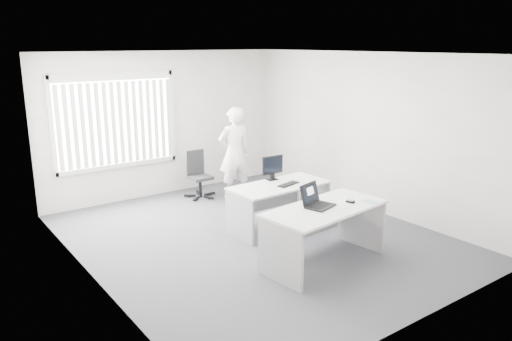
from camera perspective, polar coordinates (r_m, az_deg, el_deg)
ground at (r=7.86m, az=-0.13°, el=-7.62°), size 6.00×6.00×0.00m
wall_back at (r=9.99m, az=-10.35°, el=5.28°), size 5.00×0.02×2.80m
wall_front at (r=5.40m, az=18.96°, el=-3.13°), size 5.00×0.02×2.80m
wall_left at (r=6.35m, az=-18.70°, el=-0.52°), size 0.02×6.00×2.80m
wall_right at (r=9.12m, az=12.71°, el=4.29°), size 0.02×6.00×2.80m
ceiling at (r=7.29m, az=-0.15°, el=13.23°), size 5.00×6.00×0.02m
window at (r=9.55m, az=-15.70°, el=5.46°), size 2.32×0.06×1.76m
blinds at (r=9.50m, az=-15.56°, el=5.24°), size 2.20×0.10×1.50m
desk_near at (r=6.86m, az=7.87°, el=-5.95°), size 1.86×1.03×0.81m
desk_far at (r=8.08m, az=2.65°, el=-3.01°), size 1.64×0.81×0.74m
office_chair at (r=9.82m, az=-6.53°, el=-1.40°), size 0.53×0.53×0.92m
person at (r=9.62m, az=-2.49°, el=2.04°), size 0.71×0.53×1.78m
laptop at (r=6.72m, az=7.40°, el=-2.93°), size 0.47×0.44×0.31m
paper_sheet at (r=7.08m, az=10.29°, el=-3.45°), size 0.29×0.23×0.00m
mouse at (r=7.01m, az=10.74°, el=-3.45°), size 0.10×0.13×0.05m
booklet at (r=7.11m, az=12.91°, el=-3.48°), size 0.16×0.21×0.01m
keyboard at (r=8.00m, az=3.72°, el=-1.58°), size 0.44×0.23×0.02m
monitor at (r=8.23m, az=1.89°, el=0.30°), size 0.41×0.13×0.41m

